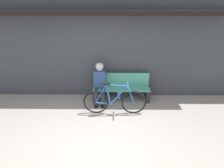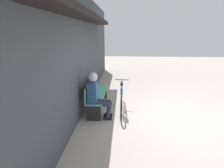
{
  "view_description": "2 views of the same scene",
  "coord_description": "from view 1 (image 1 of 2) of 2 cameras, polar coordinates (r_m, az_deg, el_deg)",
  "views": [
    {
      "loc": [
        0.33,
        -2.81,
        2.68
      ],
      "look_at": [
        0.27,
        1.66,
        0.66
      ],
      "focal_mm": 28.0,
      "sensor_mm": 36.0,
      "label": 1
    },
    {
      "loc": [
        -4.21,
        1.17,
        2.15
      ],
      "look_at": [
        0.32,
        1.46,
        0.8
      ],
      "focal_mm": 28.0,
      "sensor_mm": 36.0,
      "label": 2
    }
  ],
  "objects": [
    {
      "name": "ground_plane",
      "position": [
        3.89,
        -4.57,
        -19.2
      ],
      "size": [
        24.0,
        24.0,
        0.0
      ],
      "primitive_type": "plane",
      "color": "#ADA399"
    },
    {
      "name": "park_bench_near",
      "position": [
        5.28,
        3.01,
        -1.4
      ],
      "size": [
        1.68,
        0.42,
        0.83
      ],
      "color": "#51A88E",
      "rests_on": "ground_plane"
    },
    {
      "name": "storefront_wall",
      "position": [
        5.21,
        -2.99,
        13.09
      ],
      "size": [
        12.0,
        0.56,
        3.2
      ],
      "color": "#3D4247",
      "rests_on": "ground_plane"
    },
    {
      "name": "person_seated",
      "position": [
        5.07,
        -4.03,
        1.17
      ],
      "size": [
        0.34,
        0.61,
        1.21
      ],
      "color": "#2D3342",
      "rests_on": "ground_plane"
    },
    {
      "name": "bicycle",
      "position": [
        4.62,
        0.94,
        -5.6
      ],
      "size": [
        1.67,
        0.4,
        0.9
      ],
      "color": "black",
      "rests_on": "ground_plane"
    }
  ]
}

